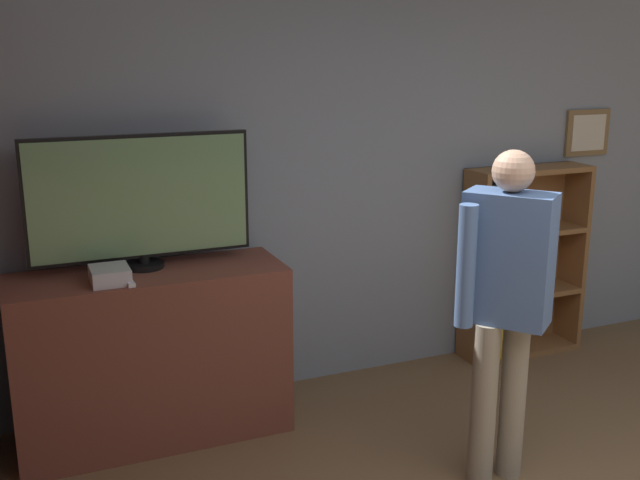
# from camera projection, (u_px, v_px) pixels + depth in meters

# --- Properties ---
(wall_back) EXTENTS (6.93, 0.09, 2.70)m
(wall_back) POSITION_uv_depth(u_px,v_px,m) (378.00, 176.00, 4.93)
(wall_back) COLOR gray
(wall_back) RESTS_ON ground_plane
(tv_ledge) EXTENTS (1.49, 0.54, 0.98)m
(tv_ledge) POSITION_uv_depth(u_px,v_px,m) (153.00, 356.00, 4.20)
(tv_ledge) COLOR brown
(tv_ledge) RESTS_ON ground_plane
(television) EXTENTS (1.21, 0.22, 0.74)m
(television) POSITION_uv_depth(u_px,v_px,m) (140.00, 200.00, 4.07)
(television) COLOR black
(television) RESTS_ON tv_ledge
(game_console) EXTENTS (0.20, 0.22, 0.08)m
(game_console) POSITION_uv_depth(u_px,v_px,m) (110.00, 275.00, 3.89)
(game_console) COLOR silver
(game_console) RESTS_ON tv_ledge
(remote_loose) EXTENTS (0.04, 0.14, 0.02)m
(remote_loose) POSITION_uv_depth(u_px,v_px,m) (129.00, 282.00, 3.87)
(remote_loose) COLOR white
(remote_loose) RESTS_ON tv_ledge
(bookshelf) EXTENTS (0.91, 0.28, 1.37)m
(bookshelf) POSITION_uv_depth(u_px,v_px,m) (513.00, 267.00, 5.33)
(bookshelf) COLOR brown
(bookshelf) RESTS_ON ground_plane
(person) EXTENTS (0.56, 0.46, 1.71)m
(person) POSITION_uv_depth(u_px,v_px,m) (505.00, 293.00, 3.65)
(person) COLOR gray
(person) RESTS_ON ground_plane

